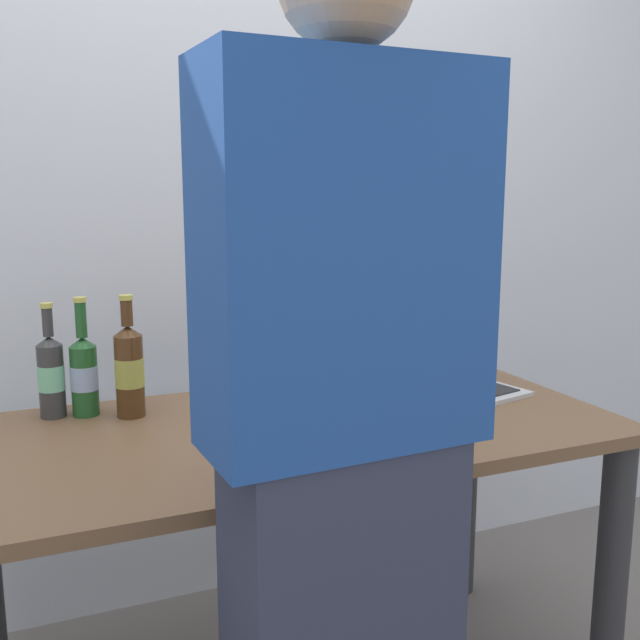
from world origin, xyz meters
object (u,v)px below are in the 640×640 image
at_px(beer_bottle_brown, 129,369).
at_px(beer_bottle_dark, 51,374).
at_px(laptop, 449,374).
at_px(beer_bottle_amber, 84,373).
at_px(person_figure, 343,451).

bearing_deg(beer_bottle_brown, beer_bottle_dark, 158.58).
bearing_deg(laptop, beer_bottle_amber, 169.75).
relative_size(beer_bottle_amber, person_figure, 0.17).
bearing_deg(beer_bottle_brown, beer_bottle_amber, 152.45).
bearing_deg(laptop, beer_bottle_dark, 169.60).
relative_size(laptop, person_figure, 0.21).
xyz_separation_m(beer_bottle_dark, beer_bottle_brown, (0.18, -0.07, 0.01)).
distance_m(laptop, person_figure, 0.89).
xyz_separation_m(beer_bottle_amber, beer_bottle_brown, (0.10, -0.05, 0.01)).
bearing_deg(beer_bottle_brown, person_figure, -72.80).
height_order(laptop, beer_bottle_dark, beer_bottle_dark).
bearing_deg(beer_bottle_dark, laptop, -10.40).
distance_m(laptop, beer_bottle_brown, 0.86).
height_order(beer_bottle_brown, person_figure, person_figure).
bearing_deg(person_figure, beer_bottle_amber, 112.59).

